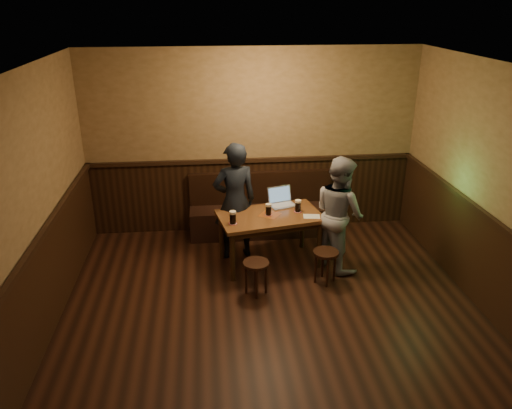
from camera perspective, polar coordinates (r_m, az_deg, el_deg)
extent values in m
cube|color=black|center=(5.55, 2.75, -15.75)|extent=(5.00, 6.00, 0.02)
cube|color=beige|center=(4.40, 3.45, 14.43)|extent=(5.00, 6.00, 0.02)
cube|color=#98774D|center=(7.61, -0.44, 7.15)|extent=(5.00, 0.02, 2.80)
cube|color=#98774D|center=(5.08, -26.21, -3.46)|extent=(0.02, 6.00, 2.80)
cube|color=black|center=(7.86, -0.40, 1.11)|extent=(4.98, 0.04, 1.10)
cube|color=black|center=(5.47, -24.36, -11.49)|extent=(0.04, 5.98, 1.10)
cube|color=black|center=(6.08, 26.93, -8.42)|extent=(0.04, 5.98, 1.10)
cube|color=black|center=(7.63, -0.39, 5.08)|extent=(4.98, 0.06, 0.06)
cube|color=black|center=(5.18, -25.07, -6.13)|extent=(0.06, 5.98, 0.06)
cube|color=black|center=(7.75, 0.66, -1.82)|extent=(2.20, 0.50, 0.45)
cube|color=black|center=(7.75, 0.50, 1.99)|extent=(2.20, 0.10, 0.50)
cube|color=brown|center=(6.71, 1.59, -1.36)|extent=(1.49, 1.02, 0.05)
cube|color=black|center=(6.74, 1.58, -1.93)|extent=(1.35, 0.88, 0.08)
cube|color=maroon|center=(6.70, 1.59, -1.15)|extent=(0.35, 0.35, 0.00)
cylinder|color=black|center=(6.45, -2.70, -6.04)|extent=(0.07, 0.07, 0.68)
cylinder|color=black|center=(6.99, -3.96, -3.68)|extent=(0.07, 0.07, 0.68)
cylinder|color=black|center=(6.80, 7.24, -4.59)|extent=(0.07, 0.07, 0.68)
cylinder|color=black|center=(7.32, 5.30, -2.46)|extent=(0.07, 0.07, 0.68)
cylinder|color=black|center=(6.14, 0.00, -6.76)|extent=(0.34, 0.34, 0.04)
cylinder|color=black|center=(6.25, 1.16, -8.40)|extent=(0.03, 0.03, 0.42)
cylinder|color=black|center=(6.35, -0.06, -7.86)|extent=(0.03, 0.03, 0.42)
cylinder|color=black|center=(6.24, -1.15, -8.47)|extent=(0.03, 0.03, 0.42)
cylinder|color=black|center=(6.14, 0.07, -9.04)|extent=(0.03, 0.03, 0.42)
cylinder|color=black|center=(6.44, 8.00, -5.48)|extent=(0.33, 0.33, 0.04)
cylinder|color=black|center=(6.57, 8.97, -7.04)|extent=(0.03, 0.03, 0.43)
cylinder|color=black|center=(6.64, 7.63, -6.59)|extent=(0.03, 0.03, 0.43)
cylinder|color=black|center=(6.51, 6.82, -7.21)|extent=(0.03, 0.03, 0.43)
cylinder|color=black|center=(6.43, 8.18, -7.67)|extent=(0.03, 0.03, 0.43)
cylinder|color=maroon|center=(6.44, -2.65, -2.18)|extent=(0.11, 0.11, 0.00)
cylinder|color=silver|center=(6.44, -2.65, -2.15)|extent=(0.10, 0.10, 0.00)
cylinder|color=black|center=(6.41, -2.67, -1.58)|extent=(0.08, 0.08, 0.14)
cylinder|color=beige|center=(6.38, -2.68, -0.89)|extent=(0.09, 0.09, 0.03)
cylinder|color=maroon|center=(6.69, 1.42, -1.19)|extent=(0.10, 0.10, 0.00)
cylinder|color=silver|center=(6.69, 1.42, -1.17)|extent=(0.09, 0.09, 0.00)
cylinder|color=black|center=(6.66, 1.43, -0.66)|extent=(0.08, 0.08, 0.13)
cylinder|color=beige|center=(6.63, 1.44, -0.04)|extent=(0.08, 0.08, 0.03)
cylinder|color=maroon|center=(6.82, 4.79, -0.80)|extent=(0.11, 0.11, 0.00)
cylinder|color=silver|center=(6.81, 4.80, -0.77)|extent=(0.09, 0.09, 0.00)
cylinder|color=black|center=(6.79, 4.81, -0.24)|extent=(0.08, 0.08, 0.13)
cylinder|color=beige|center=(6.76, 4.84, 0.40)|extent=(0.08, 0.08, 0.03)
cube|color=silver|center=(6.98, 3.08, -0.10)|extent=(0.40, 0.33, 0.02)
cube|color=#B2B2B7|center=(6.98, 3.08, -0.02)|extent=(0.36, 0.27, 0.00)
cube|color=silver|center=(7.04, 2.67, 1.20)|extent=(0.36, 0.17, 0.23)
cube|color=#53769A|center=(7.03, 2.71, 1.17)|extent=(0.32, 0.14, 0.20)
cube|color=silver|center=(6.68, 6.38, -1.36)|extent=(0.24, 0.18, 0.00)
imported|color=black|center=(6.87, -2.45, 0.38)|extent=(0.68, 0.51, 1.67)
imported|color=gray|center=(6.71, 9.49, -0.97)|extent=(0.83, 0.93, 1.56)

